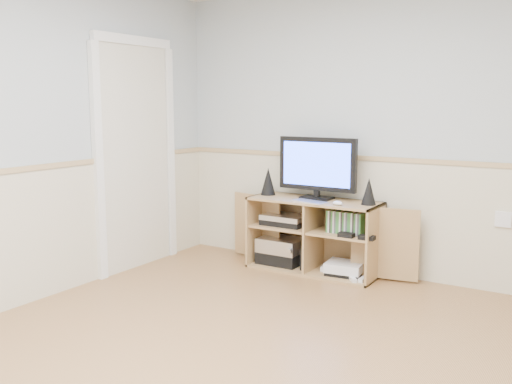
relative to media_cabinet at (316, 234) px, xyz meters
The scene contains 11 objects.
room 2.17m from the media_cabinet, 76.43° to the right, with size 4.04×4.54×2.54m.
media_cabinet is the anchor object (origin of this frame).
monitor 0.62m from the media_cabinet, 90.00° to the right, with size 0.73×0.18×0.55m.
speaker_left 0.66m from the media_cabinet, behind, with size 0.14×0.14×0.25m, color black.
speaker_right 0.66m from the media_cabinet, ahead, with size 0.12×0.12×0.23m, color black.
keyboard 0.38m from the media_cabinet, 83.11° to the right, with size 0.32×0.13×0.01m, color silver.
mouse 0.48m from the media_cabinet, 34.20° to the right, with size 0.10×0.06×0.04m, color white.
av_components 0.34m from the media_cabinet, behind, with size 0.50×0.29×0.47m.
game_consoles 0.41m from the media_cabinet, 12.29° to the right, with size 0.46×0.30×0.11m.
game_cases 0.36m from the media_cabinet, 13.12° to the right, with size 0.32×0.14×0.19m, color #3F8C3F.
wall_outlet 1.56m from the media_cabinet, ahead, with size 0.12×0.03×0.12m, color white.
Camera 1 is at (1.66, -2.49, 1.51)m, focal length 40.00 mm.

